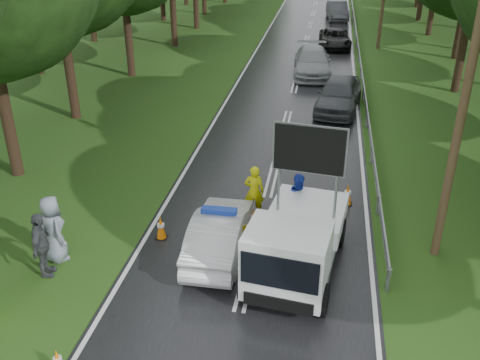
% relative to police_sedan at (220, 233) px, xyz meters
% --- Properties ---
extents(ground, '(160.00, 160.00, 0.00)m').
position_rel_police_sedan_xyz_m(ground, '(0.97, -0.99, -0.67)').
color(ground, '#264313').
rests_on(ground, ground).
extents(road, '(7.00, 140.00, 0.02)m').
position_rel_police_sedan_xyz_m(road, '(0.97, 29.01, -0.66)').
color(road, black).
rests_on(road, ground).
extents(guardrail, '(0.12, 60.06, 0.70)m').
position_rel_police_sedan_xyz_m(guardrail, '(4.67, 28.67, -0.12)').
color(guardrail, gray).
rests_on(guardrail, ground).
extents(utility_pole_near, '(1.40, 0.24, 10.00)m').
position_rel_police_sedan_xyz_m(utility_pole_near, '(6.17, 1.01, 4.39)').
color(utility_pole_near, '#4B3423').
rests_on(utility_pole_near, ground).
extents(police_sedan, '(1.42, 4.05, 1.47)m').
position_rel_police_sedan_xyz_m(police_sedan, '(0.00, 0.00, 0.00)').
color(police_sedan, silver).
rests_on(police_sedan, ground).
extents(work_truck, '(2.75, 5.08, 3.87)m').
position_rel_police_sedan_xyz_m(work_truck, '(2.22, -0.68, 0.38)').
color(work_truck, gray).
rests_on(work_truck, ground).
extents(barrier, '(2.65, 0.60, 1.11)m').
position_rel_police_sedan_xyz_m(barrier, '(1.64, 0.01, 0.17)').
color(barrier, '#F8F60D').
rests_on(barrier, ground).
extents(officer, '(0.66, 0.45, 1.76)m').
position_rel_police_sedan_xyz_m(officer, '(0.67, 2.30, 0.21)').
color(officer, '#D8D60B').
rests_on(officer, ground).
extents(civilian, '(1.06, 1.04, 1.73)m').
position_rel_police_sedan_xyz_m(civilian, '(2.13, 2.01, 0.19)').
color(civilian, '#1B35B5').
rests_on(civilian, ground).
extents(bystander_mid, '(0.69, 1.19, 1.91)m').
position_rel_police_sedan_xyz_m(bystander_mid, '(-4.48, -1.79, 0.28)').
color(bystander_mid, '#414449').
rests_on(bystander_mid, ground).
extents(bystander_right, '(1.15, 1.13, 2.00)m').
position_rel_police_sedan_xyz_m(bystander_right, '(-4.51, -1.05, 0.33)').
color(bystander_right, gray).
rests_on(bystander_right, ground).
extents(queue_car_first, '(2.58, 5.04, 1.64)m').
position_rel_police_sedan_xyz_m(queue_car_first, '(3.35, 13.10, 0.15)').
color(queue_car_first, '#3C3E43').
rests_on(queue_car_first, ground).
extents(queue_car_second, '(2.52, 5.47, 1.55)m').
position_rel_police_sedan_xyz_m(queue_car_second, '(1.77, 19.40, 0.10)').
color(queue_car_second, '#919498').
rests_on(queue_car_second, ground).
extents(queue_car_third, '(2.43, 4.71, 1.27)m').
position_rel_police_sedan_xyz_m(queue_car_third, '(3.09, 26.90, -0.04)').
color(queue_car_third, black).
rests_on(queue_car_third, ground).
extents(queue_car_fourth, '(2.18, 4.91, 1.57)m').
position_rel_police_sedan_xyz_m(queue_car_fourth, '(3.21, 38.09, 0.11)').
color(queue_car_fourth, '#3C3E43').
rests_on(queue_car_fourth, ground).
extents(cone_center, '(0.34, 0.34, 0.73)m').
position_rel_police_sedan_xyz_m(cone_center, '(0.58, 0.84, -0.32)').
color(cone_center, black).
rests_on(cone_center, ground).
extents(cone_far, '(0.33, 0.33, 0.70)m').
position_rel_police_sedan_xyz_m(cone_far, '(0.77, 1.51, -0.33)').
color(cone_far, black).
rests_on(cone_far, ground).
extents(cone_left_mid, '(0.36, 0.36, 0.76)m').
position_rel_police_sedan_xyz_m(cone_left_mid, '(-1.90, 0.47, -0.30)').
color(cone_left_mid, black).
rests_on(cone_left_mid, ground).
extents(cone_right, '(0.37, 0.37, 0.78)m').
position_rel_police_sedan_xyz_m(cone_right, '(3.68, 3.51, -0.29)').
color(cone_right, black).
rests_on(cone_right, ground).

